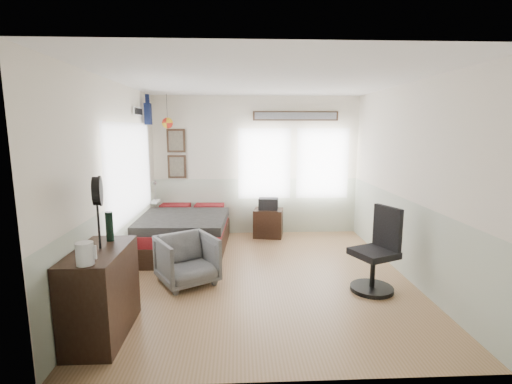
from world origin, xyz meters
TOP-DOWN VIEW (x-y plane):
  - ground_plane at (0.00, 0.00)m, footprint 4.00×4.50m
  - room_shell at (-0.08, 0.19)m, footprint 4.02×4.52m
  - wall_decor at (-1.10, 1.96)m, footprint 3.55×1.32m
  - bed at (-1.30, 1.24)m, footprint 1.54×2.07m
  - dresser at (-1.74, -1.45)m, footprint 0.48×1.00m
  - armchair at (-1.06, -0.20)m, footprint 0.97×0.98m
  - nightstand at (0.21, 1.96)m, footprint 0.61×0.53m
  - task_chair at (1.42, -0.53)m, footprint 0.64×0.64m
  - kettle at (-1.70, -1.85)m, footprint 0.18×0.15m
  - bottle at (-1.72, -1.14)m, footprint 0.08×0.08m
  - stand_fan at (-1.73, -1.40)m, footprint 0.14×0.29m
  - black_bag at (0.21, 1.96)m, footprint 0.40×0.29m

SIDE VIEW (x-z plane):
  - ground_plane at x=0.00m, z-range -0.01..0.00m
  - nightstand at x=0.21m, z-range 0.00..0.54m
  - bed at x=-1.30m, z-range -0.01..0.63m
  - armchair at x=-1.06m, z-range 0.00..0.66m
  - task_chair at x=1.42m, z-range -0.10..0.99m
  - dresser at x=-1.74m, z-range 0.00..0.90m
  - black_bag at x=0.21m, z-range 0.54..0.76m
  - kettle at x=-1.70m, z-range 0.90..1.10m
  - bottle at x=-1.72m, z-range 0.90..1.21m
  - stand_fan at x=-1.73m, z-range 1.10..1.83m
  - room_shell at x=-0.08m, z-range 0.26..2.97m
  - wall_decor at x=-1.10m, z-range 1.38..2.82m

